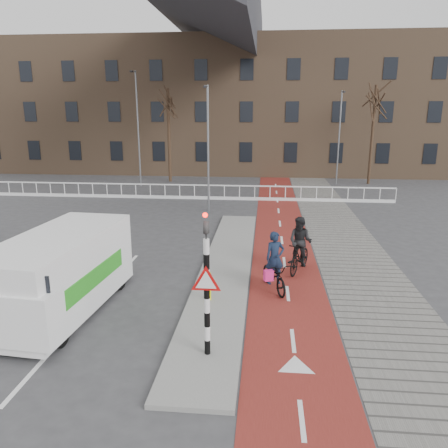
{
  "coord_description": "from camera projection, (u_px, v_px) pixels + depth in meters",
  "views": [
    {
      "loc": [
        0.69,
        -11.28,
        5.81
      ],
      "look_at": [
        -0.87,
        5.0,
        1.5
      ],
      "focal_mm": 35.0,
      "sensor_mm": 36.0,
      "label": 1
    }
  ],
  "objects": [
    {
      "name": "tree_right",
      "position": [
        372.0,
        136.0,
        34.17
      ],
      "size": [
        0.22,
        0.22,
        7.62
      ],
      "primitive_type": "cylinder",
      "color": "#312116",
      "rests_on": "ground"
    },
    {
      "name": "cyclist_near",
      "position": [
        274.0,
        271.0,
        14.3
      ],
      "size": [
        1.3,
        2.02,
        1.99
      ],
      "rotation": [
        0.0,
        0.0,
        0.36
      ],
      "color": "black",
      "rests_on": "bike_lane"
    },
    {
      "name": "curb_island",
      "position": [
        226.0,
        268.0,
        16.3
      ],
      "size": [
        1.8,
        16.0,
        0.12
      ],
      "primitive_type": "cube",
      "color": "gray",
      "rests_on": "ground"
    },
    {
      "name": "tree_mid",
      "position": [
        169.0,
        136.0,
        35.34
      ],
      "size": [
        0.26,
        0.26,
        7.42
      ],
      "primitive_type": "cylinder",
      "color": "#312116",
      "rests_on": "ground"
    },
    {
      "name": "bike_lane",
      "position": [
        281.0,
        229.0,
        21.88
      ],
      "size": [
        2.5,
        60.0,
        0.01
      ],
      "primitive_type": "cube",
      "color": "maroon",
      "rests_on": "ground"
    },
    {
      "name": "cyclist_far",
      "position": [
        300.0,
        249.0,
        15.88
      ],
      "size": [
        1.25,
        1.99,
        2.06
      ],
      "rotation": [
        0.0,
        0.0,
        -0.4
      ],
      "color": "black",
      "rests_on": "bike_lane"
    },
    {
      "name": "streetlight_near",
      "position": [
        208.0,
        150.0,
        24.87
      ],
      "size": [
        0.12,
        0.12,
        7.11
      ],
      "primitive_type": "cylinder",
      "color": "slate",
      "rests_on": "ground"
    },
    {
      "name": "traffic_signal",
      "position": [
        207.0,
        281.0,
        10.0
      ],
      "size": [
        0.8,
        0.8,
        3.68
      ],
      "color": "black",
      "rests_on": "curb_island"
    },
    {
      "name": "sidewalk",
      "position": [
        337.0,
        230.0,
        21.62
      ],
      "size": [
        3.0,
        60.0,
        0.01
      ],
      "primitive_type": "cube",
      "color": "slate",
      "rests_on": "ground"
    },
    {
      "name": "bollard",
      "position": [
        209.0,
        286.0,
        13.35
      ],
      "size": [
        0.12,
        0.12,
        0.87
      ],
      "primitive_type": "cylinder",
      "color": "yellow",
      "rests_on": "curb_island"
    },
    {
      "name": "ground",
      "position": [
        238.0,
        320.0,
        12.4
      ],
      "size": [
        120.0,
        120.0,
        0.0
      ],
      "primitive_type": "plane",
      "color": "#38383A",
      "rests_on": "ground"
    },
    {
      "name": "streetlight_right",
      "position": [
        339.0,
        138.0,
        34.13
      ],
      "size": [
        0.12,
        0.12,
        7.19
      ],
      "primitive_type": "cylinder",
      "color": "slate",
      "rests_on": "ground"
    },
    {
      "name": "townhouse_row",
      "position": [
        229.0,
        87.0,
        41.49
      ],
      "size": [
        46.0,
        10.0,
        15.9
      ],
      "color": "#7F6047",
      "rests_on": "ground"
    },
    {
      "name": "van",
      "position": [
        60.0,
        272.0,
        12.65
      ],
      "size": [
        2.62,
        5.62,
        2.35
      ],
      "rotation": [
        0.0,
        0.0,
        -0.08
      ],
      "color": "white",
      "rests_on": "ground"
    },
    {
      "name": "streetlight_left",
      "position": [
        138.0,
        130.0,
        32.96
      ],
      "size": [
        0.12,
        0.12,
        8.56
      ],
      "primitive_type": "cylinder",
      "color": "slate",
      "rests_on": "ground"
    },
    {
      "name": "railing",
      "position": [
        180.0,
        194.0,
        29.14
      ],
      "size": [
        28.0,
        0.1,
        0.99
      ],
      "color": "silver",
      "rests_on": "ground"
    }
  ]
}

